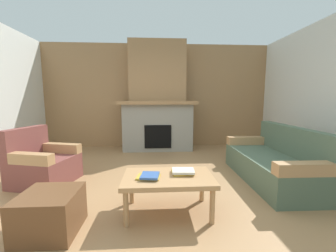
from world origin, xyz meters
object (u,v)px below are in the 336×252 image
at_px(armchair, 42,164).
at_px(fireplace, 158,103).
at_px(ottoman, 50,213).
at_px(coffee_table, 168,181).
at_px(couch, 275,163).

bearing_deg(armchair, fireplace, 49.78).
bearing_deg(ottoman, coffee_table, 14.00).
distance_m(couch, armchair, 3.60).
xyz_separation_m(couch, coffee_table, (-1.73, -0.83, 0.09)).
bearing_deg(coffee_table, armchair, 152.95).
relative_size(fireplace, ottoman, 5.19).
distance_m(armchair, coffee_table, 2.10).
distance_m(fireplace, couch, 3.01).
relative_size(couch, armchair, 1.97).
distance_m(fireplace, armchair, 2.90).
relative_size(fireplace, coffee_table, 2.70).
relative_size(armchair, coffee_table, 0.92).
height_order(coffee_table, ottoman, coffee_table).
bearing_deg(couch, coffee_table, -154.37).
distance_m(armchair, ottoman, 1.44).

